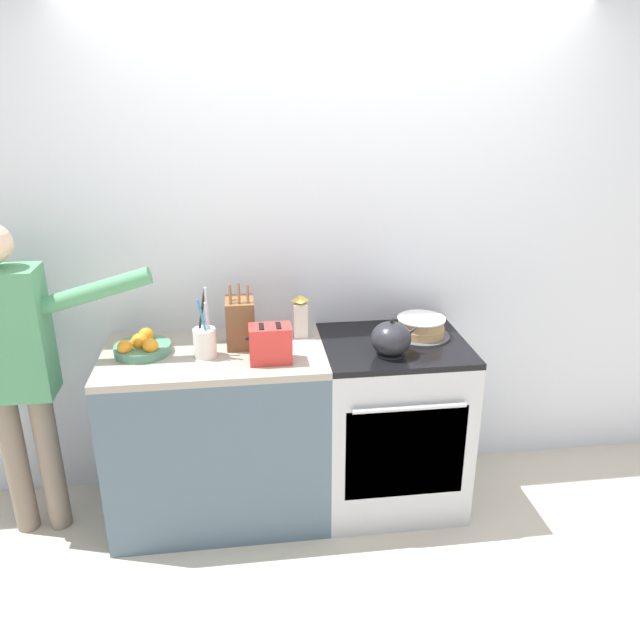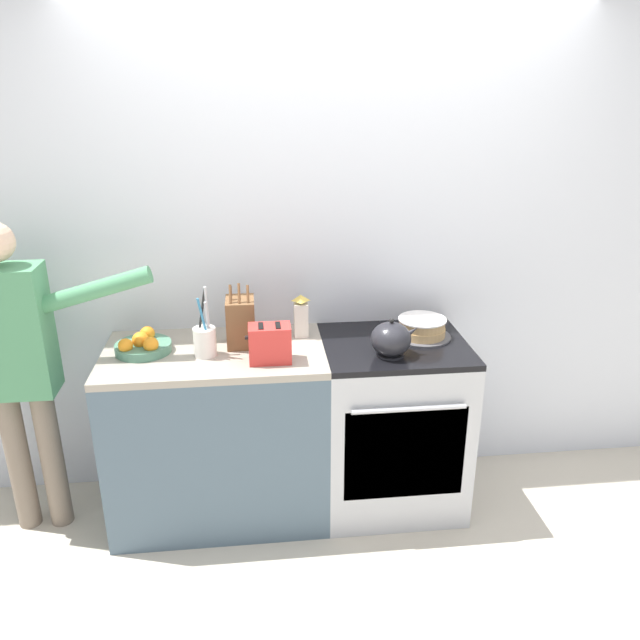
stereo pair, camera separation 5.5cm
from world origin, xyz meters
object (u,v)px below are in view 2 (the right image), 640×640
object	(u,v)px
tea_kettle	(391,339)
milk_carton	(301,316)
fruit_bowl	(143,345)
layer_cake	(422,328)
toaster	(270,344)
utensil_crock	(205,340)
person_baker	(18,357)
stove_range	(391,423)
knife_block	(241,322)

from	to	relation	value
tea_kettle	milk_carton	xyz separation A→B (m)	(-0.41, 0.29, 0.02)
fruit_bowl	milk_carton	xyz separation A→B (m)	(0.77, 0.12, 0.07)
layer_cake	toaster	distance (m)	0.80
tea_kettle	fruit_bowl	distance (m)	1.19
utensil_crock	person_baker	size ratio (longest dim) A/B	0.22
stove_range	fruit_bowl	world-z (taller)	fruit_bowl
toaster	milk_carton	xyz separation A→B (m)	(0.17, 0.29, 0.02)
layer_cake	milk_carton	xyz separation A→B (m)	(-0.61, 0.08, 0.06)
tea_kettle	toaster	world-z (taller)	tea_kettle
tea_kettle	knife_block	xyz separation A→B (m)	(-0.71, 0.21, 0.04)
knife_block	person_baker	world-z (taller)	person_baker
stove_range	layer_cake	size ratio (longest dim) A/B	3.09
stove_range	knife_block	distance (m)	0.96
milk_carton	tea_kettle	bearing A→B (deg)	-35.18
stove_range	milk_carton	distance (m)	0.74
milk_carton	person_baker	xyz separation A→B (m)	(-1.34, -0.16, -0.09)
utensil_crock	milk_carton	bearing A→B (deg)	22.30
stove_range	tea_kettle	world-z (taller)	tea_kettle
layer_cake	milk_carton	world-z (taller)	milk_carton
fruit_bowl	toaster	xyz separation A→B (m)	(0.60, -0.17, 0.05)
knife_block	toaster	xyz separation A→B (m)	(0.13, -0.21, -0.03)
stove_range	utensil_crock	distance (m)	1.07
layer_cake	knife_block	size ratio (longest dim) A/B	0.90
tea_kettle	utensil_crock	world-z (taller)	utensil_crock
layer_cake	milk_carton	distance (m)	0.62
knife_block	milk_carton	bearing A→B (deg)	14.70
stove_range	tea_kettle	bearing A→B (deg)	-110.85
person_baker	toaster	bearing A→B (deg)	-8.44
stove_range	layer_cake	xyz separation A→B (m)	(0.15, 0.06, 0.51)
tea_kettle	stove_range	bearing A→B (deg)	69.15
utensil_crock	knife_block	bearing A→B (deg)	34.03
stove_range	tea_kettle	distance (m)	0.56
person_baker	fruit_bowl	bearing A→B (deg)	1.96
knife_block	utensil_crock	xyz separation A→B (m)	(-0.17, -0.11, -0.04)
tea_kettle	knife_block	bearing A→B (deg)	163.74
fruit_bowl	person_baker	world-z (taller)	person_baker
tea_kettle	toaster	distance (m)	0.57
fruit_bowl	toaster	bearing A→B (deg)	-15.70
tea_kettle	person_baker	distance (m)	1.75
stove_range	fruit_bowl	distance (m)	1.33
tea_kettle	knife_block	size ratio (longest dim) A/B	0.71
layer_cake	milk_carton	bearing A→B (deg)	172.08
tea_kettle	person_baker	bearing A→B (deg)	175.91
stove_range	tea_kettle	size ratio (longest dim) A/B	3.91
layer_cake	fruit_bowl	distance (m)	1.38
stove_range	utensil_crock	xyz separation A→B (m)	(-0.93, -0.05, 0.54)
layer_cake	utensil_crock	distance (m)	1.09
utensil_crock	layer_cake	bearing A→B (deg)	5.73
fruit_bowl	layer_cake	bearing A→B (deg)	1.48
toaster	milk_carton	size ratio (longest dim) A/B	0.95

